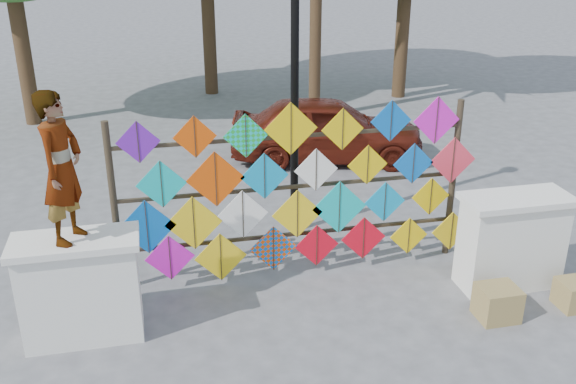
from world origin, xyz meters
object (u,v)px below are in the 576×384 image
(vendor_woman, at_px, (61,168))
(lamppost, at_px, (295,59))
(kite_rack, at_px, (296,192))
(sedan, at_px, (327,129))

(vendor_woman, bearing_deg, lamppost, -29.36)
(kite_rack, height_order, lamppost, lamppost)
(kite_rack, distance_m, vendor_woman, 3.04)
(kite_rack, bearing_deg, lamppost, 77.92)
(vendor_woman, bearing_deg, kite_rack, -46.74)
(kite_rack, distance_m, sedan, 4.62)
(lamppost, bearing_deg, kite_rack, -102.08)
(vendor_woman, relative_size, lamppost, 0.37)
(vendor_woman, relative_size, sedan, 0.44)
(kite_rack, relative_size, lamppost, 1.10)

